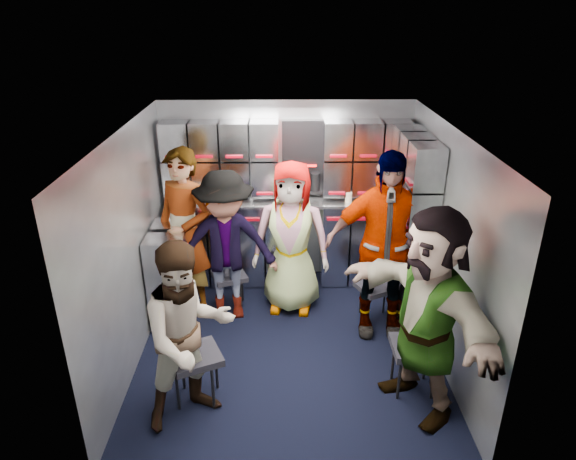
{
  "coord_description": "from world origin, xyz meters",
  "views": [
    {
      "loc": [
        -0.07,
        -4.09,
        3.07
      ],
      "look_at": [
        -0.0,
        0.35,
        1.08
      ],
      "focal_mm": 32.0,
      "sensor_mm": 36.0,
      "label": 1
    }
  ],
  "objects_px": {
    "attendant_arc_b": "(226,247)",
    "attendant_arc_a": "(188,335)",
    "attendant_arc_e": "(427,314)",
    "jump_seat_near_left": "(196,359)",
    "jump_seat_mid_left": "(230,278)",
    "attendant_standing": "(185,233)",
    "jump_seat_center": "(291,265)",
    "jump_seat_near_right": "(415,350)",
    "attendant_arc_c": "(291,238)",
    "jump_seat_mid_right": "(375,289)",
    "attendant_arc_d": "(383,246)"
  },
  "relations": [
    {
      "from": "attendant_arc_b",
      "to": "attendant_arc_a",
      "type": "bearing_deg",
      "value": -104.57
    },
    {
      "from": "attendant_arc_e",
      "to": "jump_seat_near_left",
      "type": "bearing_deg",
      "value": -120.21
    },
    {
      "from": "jump_seat_mid_left",
      "to": "attendant_arc_e",
      "type": "bearing_deg",
      "value": -42.33
    },
    {
      "from": "attendant_standing",
      "to": "attendant_arc_e",
      "type": "relative_size",
      "value": 1.01
    },
    {
      "from": "jump_seat_center",
      "to": "jump_seat_near_right",
      "type": "distance_m",
      "value": 1.82
    },
    {
      "from": "attendant_arc_a",
      "to": "attendant_arc_e",
      "type": "height_order",
      "value": "attendant_arc_e"
    },
    {
      "from": "jump_seat_center",
      "to": "attendant_arc_c",
      "type": "xyz_separation_m",
      "value": [
        -0.0,
        -0.18,
        0.41
      ]
    },
    {
      "from": "jump_seat_center",
      "to": "attendant_arc_c",
      "type": "height_order",
      "value": "attendant_arc_c"
    },
    {
      "from": "jump_seat_mid_left",
      "to": "jump_seat_mid_right",
      "type": "height_order",
      "value": "jump_seat_mid_right"
    },
    {
      "from": "attendant_arc_b",
      "to": "attendant_arc_c",
      "type": "relative_size",
      "value": 0.98
    },
    {
      "from": "jump_seat_mid_right",
      "to": "jump_seat_near_right",
      "type": "distance_m",
      "value": 1.09
    },
    {
      "from": "attendant_arc_c",
      "to": "jump_seat_center",
      "type": "bearing_deg",
      "value": 97.66
    },
    {
      "from": "attendant_arc_d",
      "to": "attendant_arc_b",
      "type": "bearing_deg",
      "value": 173.9
    },
    {
      "from": "jump_seat_mid_left",
      "to": "jump_seat_near_right",
      "type": "relative_size",
      "value": 0.93
    },
    {
      "from": "attendant_standing",
      "to": "attendant_arc_e",
      "type": "bearing_deg",
      "value": -6.5
    },
    {
      "from": "jump_seat_mid_left",
      "to": "attendant_arc_d",
      "type": "distance_m",
      "value": 1.7
    },
    {
      "from": "attendant_standing",
      "to": "jump_seat_center",
      "type": "bearing_deg",
      "value": 39.31
    },
    {
      "from": "jump_seat_near_right",
      "to": "attendant_standing",
      "type": "distance_m",
      "value": 2.52
    },
    {
      "from": "jump_seat_near_left",
      "to": "attendant_standing",
      "type": "bearing_deg",
      "value": 101.31
    },
    {
      "from": "attendant_standing",
      "to": "jump_seat_mid_left",
      "type": "bearing_deg",
      "value": 33.11
    },
    {
      "from": "jump_seat_near_right",
      "to": "attendant_arc_c",
      "type": "xyz_separation_m",
      "value": [
        -1.01,
        1.33,
        0.42
      ]
    },
    {
      "from": "jump_seat_near_left",
      "to": "jump_seat_center",
      "type": "height_order",
      "value": "jump_seat_center"
    },
    {
      "from": "jump_seat_mid_left",
      "to": "attendant_arc_c",
      "type": "distance_m",
      "value": 0.81
    },
    {
      "from": "jump_seat_mid_right",
      "to": "attendant_standing",
      "type": "bearing_deg",
      "value": 173.05
    },
    {
      "from": "attendant_arc_b",
      "to": "attendant_arc_e",
      "type": "xyz_separation_m",
      "value": [
        1.67,
        -1.34,
        0.08
      ]
    },
    {
      "from": "jump_seat_center",
      "to": "attendant_standing",
      "type": "height_order",
      "value": "attendant_standing"
    },
    {
      "from": "attendant_standing",
      "to": "attendant_arc_b",
      "type": "distance_m",
      "value": 0.46
    },
    {
      "from": "jump_seat_near_right",
      "to": "attendant_arc_c",
      "type": "bearing_deg",
      "value": 127.19
    },
    {
      "from": "attendant_arc_e",
      "to": "jump_seat_near_right",
      "type": "bearing_deg",
      "value": 152.54
    },
    {
      "from": "jump_seat_mid_left",
      "to": "jump_seat_center",
      "type": "relative_size",
      "value": 0.92
    },
    {
      "from": "jump_seat_center",
      "to": "attendant_arc_e",
      "type": "xyz_separation_m",
      "value": [
        1.01,
        -1.69,
        0.47
      ]
    },
    {
      "from": "jump_seat_mid_left",
      "to": "jump_seat_center",
      "type": "height_order",
      "value": "jump_seat_center"
    },
    {
      "from": "jump_seat_center",
      "to": "attendant_standing",
      "type": "bearing_deg",
      "value": -169.6
    },
    {
      "from": "jump_seat_near_left",
      "to": "attendant_arc_c",
      "type": "bearing_deg",
      "value": 60.46
    },
    {
      "from": "attendant_arc_e",
      "to": "attendant_arc_b",
      "type": "bearing_deg",
      "value": -156.24
    },
    {
      "from": "attendant_arc_a",
      "to": "attendant_arc_e",
      "type": "xyz_separation_m",
      "value": [
        1.82,
        0.09,
        0.11
      ]
    },
    {
      "from": "attendant_standing",
      "to": "attendant_arc_b",
      "type": "bearing_deg",
      "value": 9.71
    },
    {
      "from": "jump_seat_mid_right",
      "to": "attendant_arc_e",
      "type": "bearing_deg",
      "value": -83.3
    },
    {
      "from": "jump_seat_near_left",
      "to": "attendant_arc_b",
      "type": "xyz_separation_m",
      "value": [
        0.15,
        1.26,
        0.4
      ]
    },
    {
      "from": "attendant_arc_a",
      "to": "attendant_arc_c",
      "type": "height_order",
      "value": "attendant_arc_c"
    },
    {
      "from": "jump_seat_near_left",
      "to": "attendant_arc_e",
      "type": "xyz_separation_m",
      "value": [
        1.82,
        -0.09,
        0.47
      ]
    },
    {
      "from": "jump_seat_mid_left",
      "to": "jump_seat_near_right",
      "type": "distance_m",
      "value": 2.15
    },
    {
      "from": "jump_seat_near_right",
      "to": "attendant_standing",
      "type": "xyz_separation_m",
      "value": [
        -2.1,
        1.31,
        0.49
      ]
    },
    {
      "from": "jump_seat_mid_left",
      "to": "attendant_standing",
      "type": "height_order",
      "value": "attendant_standing"
    },
    {
      "from": "jump_seat_near_right",
      "to": "attendant_arc_b",
      "type": "distance_m",
      "value": 2.08
    },
    {
      "from": "jump_seat_center",
      "to": "attendant_arc_e",
      "type": "relative_size",
      "value": 0.26
    },
    {
      "from": "attendant_arc_a",
      "to": "jump_seat_near_left",
      "type": "bearing_deg",
      "value": 59.31
    },
    {
      "from": "jump_seat_center",
      "to": "jump_seat_near_right",
      "type": "height_order",
      "value": "jump_seat_center"
    },
    {
      "from": "attendant_arc_e",
      "to": "attendant_arc_d",
      "type": "bearing_deg",
      "value": 160.35
    },
    {
      "from": "attendant_standing",
      "to": "attendant_arc_a",
      "type": "relative_size",
      "value": 1.16
    }
  ]
}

